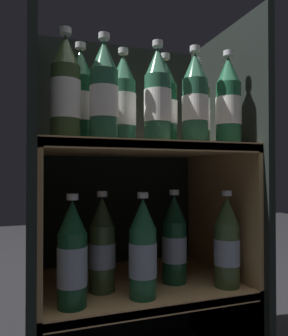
{
  "coord_description": "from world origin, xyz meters",
  "views": [
    {
      "loc": [
        -0.28,
        -0.68,
        0.56
      ],
      "look_at": [
        0.0,
        0.14,
        0.57
      ],
      "focal_mm": 35.0,
      "sensor_mm": 36.0,
      "label": 1
    }
  ],
  "objects": [
    {
      "name": "bottle_lower_front_1",
      "position": [
        -0.03,
        0.07,
        0.37
      ],
      "size": [
        0.07,
        0.07,
        0.25
      ],
      "color": "#1E5638",
      "rests_on": "shelf_lower"
    },
    {
      "name": "fridge_side_left",
      "position": [
        -0.28,
        0.2,
        0.49
      ],
      "size": [
        0.02,
        0.43,
        0.99
      ],
      "primitive_type": "cube",
      "color": "black",
      "rests_on": "ground_plane"
    },
    {
      "name": "shelf_upper",
      "position": [
        0.0,
        0.19,
        0.44
      ],
      "size": [
        0.54,
        0.39,
        0.63
      ],
      "color": "tan",
      "rests_on": "ground_plane"
    },
    {
      "name": "bottle_upper_front_1",
      "position": [
        -0.12,
        0.07,
        0.74
      ],
      "size": [
        0.07,
        0.07,
        0.25
      ],
      "color": "#285B42",
      "rests_on": "shelf_upper"
    },
    {
      "name": "bottle_lower_front_0",
      "position": [
        -0.19,
        0.07,
        0.37
      ],
      "size": [
        0.07,
        0.07,
        0.25
      ],
      "color": "#144228",
      "rests_on": "shelf_lower"
    },
    {
      "name": "bottle_upper_front_0",
      "position": [
        -0.21,
        0.07,
        0.74
      ],
      "size": [
        0.07,
        0.07,
        0.25
      ],
      "color": "#384C28",
      "rests_on": "shelf_upper"
    },
    {
      "name": "bottle_upper_back_2",
      "position": [
        0.06,
        0.14,
        0.74
      ],
      "size": [
        0.07,
        0.07,
        0.25
      ],
      "color": "#144228",
      "rests_on": "shelf_upper"
    },
    {
      "name": "shelf_lower",
      "position": [
        0.0,
        0.19,
        0.2
      ],
      "size": [
        0.54,
        0.39,
        0.26
      ],
      "color": "tan",
      "rests_on": "ground_plane"
    },
    {
      "name": "fridge_side_right",
      "position": [
        0.28,
        0.2,
        0.49
      ],
      "size": [
        0.02,
        0.43,
        0.99
      ],
      "primitive_type": "cube",
      "color": "black",
      "rests_on": "ground_plane"
    },
    {
      "name": "bottle_upper_front_4",
      "position": [
        0.21,
        0.07,
        0.74
      ],
      "size": [
        0.07,
        0.07,
        0.25
      ],
      "color": "#1E5638",
      "rests_on": "shelf_upper"
    },
    {
      "name": "bottle_upper_front_3",
      "position": [
        0.11,
        0.07,
        0.74
      ],
      "size": [
        0.07,
        0.07,
        0.25
      ],
      "color": "#285B42",
      "rests_on": "shelf_upper"
    },
    {
      "name": "bottle_lower_back_0",
      "position": [
        -0.11,
        0.14,
        0.37
      ],
      "size": [
        0.07,
        0.07,
        0.25
      ],
      "color": "#384C28",
      "rests_on": "shelf_lower"
    },
    {
      "name": "bottle_upper_back_0",
      "position": [
        -0.17,
        0.14,
        0.74
      ],
      "size": [
        0.07,
        0.07,
        0.25
      ],
      "color": "#194C2D",
      "rests_on": "shelf_upper"
    },
    {
      "name": "bottle_upper_back_3",
      "position": [
        0.16,
        0.14,
        0.74
      ],
      "size": [
        0.07,
        0.07,
        0.25
      ],
      "color": "#384C28",
      "rests_on": "shelf_upper"
    },
    {
      "name": "bottle_upper_front_2",
      "position": [
        0.01,
        0.07,
        0.74
      ],
      "size": [
        0.07,
        0.07,
        0.25
      ],
      "color": "#285B42",
      "rests_on": "shelf_upper"
    },
    {
      "name": "bottle_lower_front_2",
      "position": [
        0.21,
        0.07,
        0.37
      ],
      "size": [
        0.07,
        0.07,
        0.25
      ],
      "color": "#384C28",
      "rests_on": "shelf_lower"
    },
    {
      "name": "fridge_back_wall",
      "position": [
        0.0,
        0.4,
        0.49
      ],
      "size": [
        0.58,
        0.02,
        0.99
      ],
      "primitive_type": "cube",
      "color": "black",
      "rests_on": "ground_plane"
    },
    {
      "name": "bottle_upper_back_1",
      "position": [
        -0.06,
        0.14,
        0.74
      ],
      "size": [
        0.07,
        0.07,
        0.25
      ],
      "color": "#285B42",
      "rests_on": "shelf_upper"
    },
    {
      "name": "bottle_lower_back_1",
      "position": [
        0.09,
        0.14,
        0.37
      ],
      "size": [
        0.07,
        0.07,
        0.25
      ],
      "color": "#144228",
      "rests_on": "shelf_lower"
    }
  ]
}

